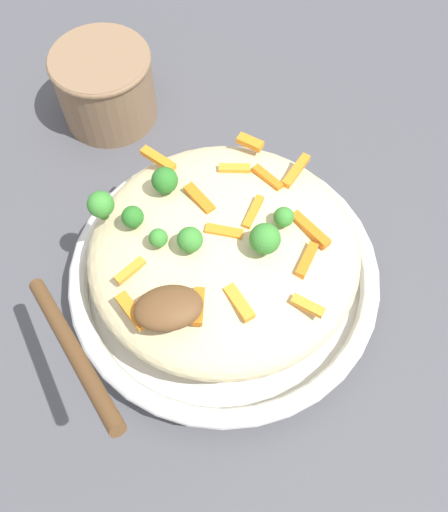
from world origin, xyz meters
TOP-DOWN VIEW (x-y plane):
  - ground_plane at (0.00, 0.00)m, footprint 2.40×2.40m
  - serving_bowl at (0.00, 0.00)m, footprint 0.31×0.31m
  - pasta_mound at (0.00, 0.00)m, footprint 0.25×0.25m
  - carrot_piece_0 at (0.05, 0.05)m, footprint 0.02×0.03m
  - carrot_piece_1 at (0.00, -0.00)m, footprint 0.03×0.02m
  - carrot_piece_2 at (-0.09, -0.02)m, footprint 0.03×0.02m
  - carrot_piece_3 at (0.08, 0.06)m, footprint 0.03×0.04m
  - carrot_piece_4 at (0.02, 0.07)m, footprint 0.03×0.01m
  - carrot_piece_5 at (0.04, 0.10)m, footprint 0.03×0.02m
  - carrot_piece_6 at (0.03, 0.01)m, footprint 0.03×0.03m
  - carrot_piece_7 at (-0.03, -0.06)m, footprint 0.02×0.03m
  - carrot_piece_8 at (0.05, -0.08)m, footprint 0.03×0.02m
  - carrot_piece_9 at (-0.05, 0.09)m, footprint 0.03×0.03m
  - carrot_piece_10 at (-0.02, 0.04)m, footprint 0.03×0.04m
  - carrot_piece_11 at (0.06, -0.04)m, footprint 0.03×0.03m
  - carrot_piece_12 at (0.08, -0.01)m, footprint 0.03×0.04m
  - carrot_piece_13 at (-0.00, -0.07)m, footprint 0.02×0.04m
  - carrot_piece_14 at (-0.09, -0.06)m, footprint 0.03×0.04m
  - broccoli_floret_0 at (0.05, 0.00)m, footprint 0.02×0.02m
  - broccoli_floret_1 at (-0.03, -0.01)m, footprint 0.02×0.02m
  - broccoli_floret_2 at (-0.10, 0.04)m, footprint 0.02×0.02m
  - broccoli_floret_3 at (-0.08, 0.03)m, footprint 0.02×0.02m
  - broccoli_floret_4 at (-0.06, 0.00)m, footprint 0.02×0.02m
  - broccoli_floret_5 at (-0.04, 0.06)m, footprint 0.02×0.02m
  - broccoli_floret_6 at (0.03, -0.02)m, footprint 0.03×0.03m
  - serving_spoon at (-0.08, -0.08)m, footprint 0.14×0.15m
  - companion_bowl at (-0.09, 0.26)m, footprint 0.12×0.12m

SIDE VIEW (x-z plane):
  - ground_plane at x=0.00m, z-range 0.00..0.00m
  - serving_bowl at x=0.00m, z-range 0.00..0.04m
  - companion_bowl at x=-0.09m, z-range 0.00..0.09m
  - pasta_mound at x=0.00m, z-range 0.03..0.11m
  - carrot_piece_2 at x=-0.09m, z-range 0.10..0.11m
  - carrot_piece_8 at x=0.05m, z-range 0.10..0.11m
  - carrot_piece_4 at x=0.02m, z-range 0.10..0.11m
  - carrot_piece_3 at x=0.08m, z-range 0.10..0.11m
  - carrot_piece_9 at x=-0.05m, z-range 0.10..0.11m
  - carrot_piece_5 at x=0.04m, z-range 0.10..0.11m
  - carrot_piece_0 at x=0.05m, z-range 0.10..0.11m
  - carrot_piece_14 at x=-0.09m, z-range 0.10..0.11m
  - carrot_piece_13 at x=0.00m, z-range 0.10..0.11m
  - carrot_piece_11 at x=0.06m, z-range 0.10..0.11m
  - carrot_piece_12 at x=0.08m, z-range 0.10..0.11m
  - carrot_piece_7 at x=-0.03m, z-range 0.10..0.11m
  - carrot_piece_6 at x=0.03m, z-range 0.10..0.11m
  - carrot_piece_10 at x=-0.02m, z-range 0.11..0.11m
  - carrot_piece_1 at x=0.00m, z-range 0.11..0.11m
  - broccoli_floret_3 at x=-0.08m, z-range 0.10..0.12m
  - broccoli_floret_4 at x=-0.06m, z-range 0.11..0.13m
  - broccoli_floret_5 at x=-0.04m, z-range 0.10..0.13m
  - broccoli_floret_0 at x=0.05m, z-range 0.11..0.13m
  - broccoli_floret_2 at x=-0.10m, z-range 0.10..0.13m
  - broccoli_floret_1 at x=-0.03m, z-range 0.11..0.13m
  - broccoli_floret_6 at x=0.03m, z-range 0.11..0.14m
  - serving_spoon at x=-0.08m, z-range 0.09..0.16m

